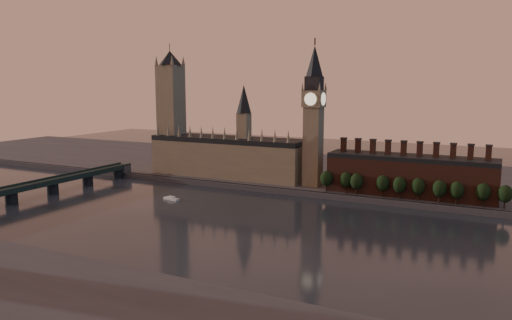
{
  "coord_description": "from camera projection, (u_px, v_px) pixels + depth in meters",
  "views": [
    {
      "loc": [
        134.18,
        -233.52,
        79.44
      ],
      "look_at": [
        -9.45,
        55.0,
        29.48
      ],
      "focal_mm": 35.0,
      "sensor_mm": 36.0,
      "label": 1
    }
  ],
  "objects": [
    {
      "name": "ground",
      "position": [
        227.0,
        227.0,
        277.84
      ],
      "size": [
        900.0,
        900.0,
        0.0
      ],
      "primitive_type": "plane",
      "color": "black",
      "rests_on": "ground"
    },
    {
      "name": "embankment_tree_9",
      "position": [
        505.0,
        194.0,
        299.1
      ],
      "size": [
        8.6,
        8.6,
        14.88
      ],
      "color": "black",
      "rests_on": "north_bank"
    },
    {
      "name": "embankment_tree_7",
      "position": [
        457.0,
        190.0,
        310.02
      ],
      "size": [
        8.6,
        8.6,
        14.88
      ],
      "color": "black",
      "rests_on": "north_bank"
    },
    {
      "name": "embankment_tree_1",
      "position": [
        346.0,
        180.0,
        342.74
      ],
      "size": [
        8.6,
        8.6,
        14.88
      ],
      "color": "black",
      "rests_on": "north_bank"
    },
    {
      "name": "river_boat",
      "position": [
        171.0,
        198.0,
        341.96
      ],
      "size": [
        12.65,
        5.28,
        2.45
      ],
      "rotation": [
        0.0,
        0.0,
        -0.15
      ],
      "color": "silver",
      "rests_on": "ground"
    },
    {
      "name": "embankment_tree_0",
      "position": [
        326.0,
        178.0,
        347.66
      ],
      "size": [
        8.6,
        8.6,
        14.88
      ],
      "color": "black",
      "rests_on": "north_bank"
    },
    {
      "name": "embankment_tree_6",
      "position": [
        440.0,
        189.0,
        314.44
      ],
      "size": [
        8.6,
        8.6,
        14.88
      ],
      "color": "black",
      "rests_on": "north_bank"
    },
    {
      "name": "north_bank",
      "position": [
        328.0,
        173.0,
        435.04
      ],
      "size": [
        900.0,
        182.0,
        4.0
      ],
      "color": "#45454A",
      "rests_on": "ground"
    },
    {
      "name": "embankment_tree_8",
      "position": [
        483.0,
        192.0,
        304.59
      ],
      "size": [
        8.6,
        8.6,
        14.88
      ],
      "color": "black",
      "rests_on": "north_bank"
    },
    {
      "name": "embankment_tree_4",
      "position": [
        399.0,
        185.0,
        325.81
      ],
      "size": [
        8.6,
        8.6,
        14.88
      ],
      "color": "black",
      "rests_on": "north_bank"
    },
    {
      "name": "embankment_tree_3",
      "position": [
        383.0,
        183.0,
        331.22
      ],
      "size": [
        8.6,
        8.6,
        14.88
      ],
      "color": "black",
      "rests_on": "north_bank"
    },
    {
      "name": "westminster_bridge",
      "position": [
        29.0,
        189.0,
        342.58
      ],
      "size": [
        14.0,
        200.0,
        11.55
      ],
      "color": "#1C2C28",
      "rests_on": "ground"
    },
    {
      "name": "embankment_tree_5",
      "position": [
        418.0,
        186.0,
        320.92
      ],
      "size": [
        8.6,
        8.6,
        14.88
      ],
      "color": "black",
      "rests_on": "north_bank"
    },
    {
      "name": "embankment_tree_2",
      "position": [
        357.0,
        181.0,
        337.81
      ],
      "size": [
        8.6,
        8.6,
        14.88
      ],
      "color": "black",
      "rests_on": "north_bank"
    },
    {
      "name": "victoria_tower",
      "position": [
        171.0,
        107.0,
        423.37
      ],
      "size": [
        24.0,
        24.0,
        108.0
      ],
      "color": "gray",
      "rests_on": "north_bank"
    },
    {
      "name": "palace_of_westminster",
      "position": [
        228.0,
        155.0,
        404.55
      ],
      "size": [
        130.0,
        30.3,
        74.0
      ],
      "color": "gray",
      "rests_on": "north_bank"
    },
    {
      "name": "chimney_block",
      "position": [
        410.0,
        175.0,
        337.2
      ],
      "size": [
        110.0,
        25.0,
        37.0
      ],
      "color": "#532B20",
      "rests_on": "north_bank"
    },
    {
      "name": "big_ben",
      "position": [
        314.0,
        114.0,
        362.05
      ],
      "size": [
        15.0,
        15.0,
        107.0
      ],
      "color": "gray",
      "rests_on": "north_bank"
    }
  ]
}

